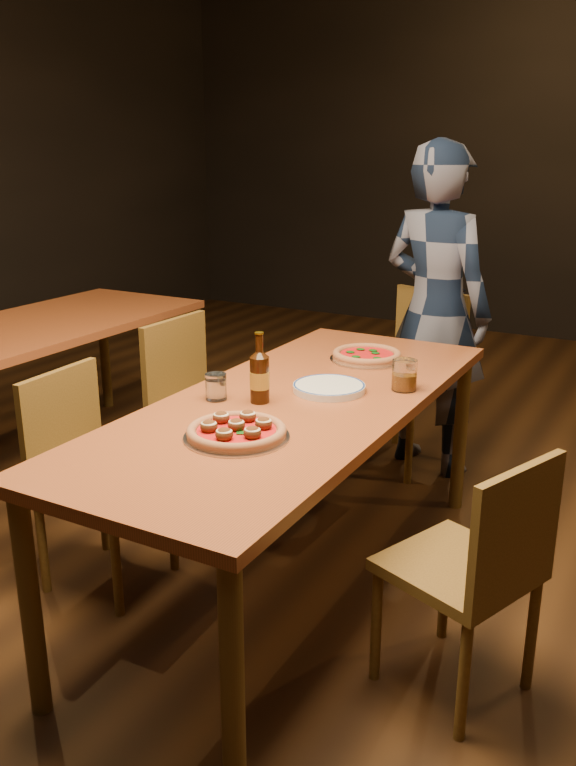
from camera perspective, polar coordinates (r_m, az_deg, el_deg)
The scene contains 15 objects.
ground at distance 2.94m, azimuth 0.49°, elevation -15.16°, with size 9.00×9.00×0.00m, color black.
room_shell at distance 2.49m, azimuth 0.61°, elevation 23.70°, with size 9.00×9.00×9.00m.
table_main at distance 2.64m, azimuth 0.53°, elevation -2.65°, with size 0.80×2.00×0.75m.
table_left at distance 3.91m, azimuth -19.75°, elevation 2.99°, with size 0.80×2.00×0.75m.
chair_main_nw at distance 2.85m, azimuth -13.83°, elevation -7.05°, with size 0.40×0.40×0.85m, color brown, non-canonical shape.
chair_main_sw at distance 3.33m, azimuth -5.80°, elevation -2.45°, with size 0.42×0.42×0.91m, color brown, non-canonical shape.
chair_main_e at distance 2.32m, azimuth 12.87°, elevation -13.44°, with size 0.38×0.38×0.82m, color brown, non-canonical shape.
chair_end at distance 3.87m, azimuth 8.91°, elevation 0.45°, with size 0.44×0.44×0.94m, color brown, non-canonical shape.
pizza_meatball at distance 2.26m, azimuth -3.96°, elevation -3.66°, with size 0.32×0.32×0.06m.
pizza_margherita at distance 3.10m, azimuth 6.04°, elevation 2.11°, with size 0.31×0.31×0.04m.
plate_stack at distance 2.69m, azimuth 3.15°, elevation -0.37°, with size 0.26×0.26×0.03m, color white.
beer_bottle at distance 2.55m, azimuth -2.18°, elevation 0.38°, with size 0.07×0.07×0.24m.
water_glass at distance 2.60m, azimuth -5.52°, elevation -0.28°, with size 0.07×0.07×0.09m, color white.
amber_glass at distance 2.72m, azimuth 8.88°, elevation 0.60°, with size 0.09×0.09×0.11m, color #904B10.
diner at distance 3.78m, azimuth 11.20°, elevation 5.42°, with size 0.60×0.39×1.64m, color black.
Camera 1 is at (1.18, -2.18, 1.59)m, focal length 35.00 mm.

